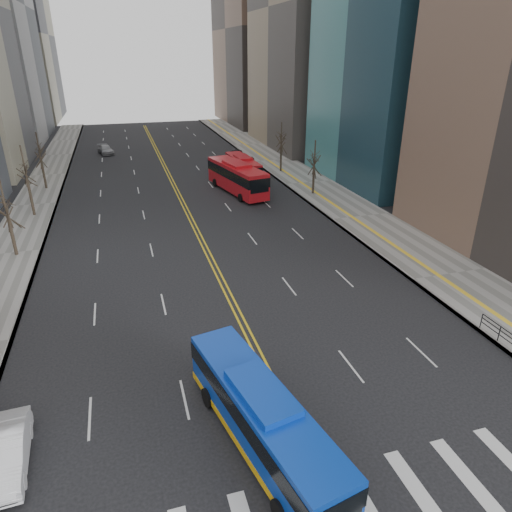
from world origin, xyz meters
TOP-DOWN VIEW (x-y plane):
  - sidewalk_right at (17.50, 45.00)m, footprint 7.00×130.00m
  - sidewalk_left at (-16.50, 45.00)m, footprint 5.00×130.00m
  - centerline at (0.00, 55.00)m, footprint 0.55×100.00m
  - street_trees at (-7.18, 34.55)m, footprint 35.20×47.20m
  - blue_bus at (-1.81, 4.00)m, footprint 4.48×11.18m
  - red_bus_near at (7.21, 43.52)m, footprint 5.06×12.30m
  - red_bus_far at (9.64, 49.69)m, footprint 2.86×9.99m
  - car_white at (-12.50, 6.00)m, footprint 1.94×4.87m
  - car_dark_mid at (12.50, 57.06)m, footprint 3.04×4.42m
  - car_silver at (-8.67, 72.82)m, footprint 3.10×5.32m
  - car_dark_far at (12.20, 63.06)m, footprint 2.74×4.87m

SIDE VIEW (x-z plane):
  - centerline at x=0.00m, z-range 0.00..0.01m
  - sidewalk_right at x=17.50m, z-range 0.00..0.15m
  - sidewalk_left at x=-16.50m, z-range 0.00..0.15m
  - car_dark_far at x=12.20m, z-range 0.00..1.29m
  - car_dark_mid at x=12.50m, z-range 0.00..1.40m
  - car_silver at x=-8.67m, z-range 0.00..1.45m
  - car_white at x=-12.50m, z-range 0.00..1.58m
  - blue_bus at x=-1.81m, z-range 0.08..3.29m
  - red_bus_far at x=9.64m, z-range 0.19..3.36m
  - red_bus_near at x=7.21m, z-range 0.21..3.99m
  - street_trees at x=-7.18m, z-range 1.07..8.67m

